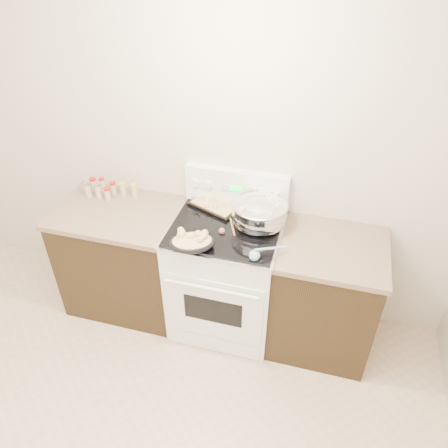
% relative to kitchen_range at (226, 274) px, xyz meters
% --- Properties ---
extents(room_shell, '(4.10, 3.60, 2.75)m').
position_rel_kitchen_range_xyz_m(room_shell, '(-0.35, -1.42, 1.21)').
color(room_shell, beige).
rests_on(room_shell, ground).
extents(counter_left, '(0.93, 0.67, 0.92)m').
position_rel_kitchen_range_xyz_m(counter_left, '(-0.83, 0.01, -0.03)').
color(counter_left, black).
rests_on(counter_left, ground).
extents(counter_right, '(0.73, 0.67, 0.92)m').
position_rel_kitchen_range_xyz_m(counter_right, '(0.73, 0.01, -0.03)').
color(counter_right, black).
rests_on(counter_right, ground).
extents(kitchen_range, '(0.78, 0.73, 1.22)m').
position_rel_kitchen_range_xyz_m(kitchen_range, '(0.00, 0.00, 0.00)').
color(kitchen_range, white).
rests_on(kitchen_range, ground).
extents(mixing_bowl, '(0.47, 0.47, 0.23)m').
position_rel_kitchen_range_xyz_m(mixing_bowl, '(0.21, 0.08, 0.54)').
color(mixing_bowl, silver).
rests_on(mixing_bowl, kitchen_range).
extents(roasting_pan, '(0.35, 0.30, 0.11)m').
position_rel_kitchen_range_xyz_m(roasting_pan, '(-0.15, -0.28, 0.50)').
color(roasting_pan, black).
rests_on(roasting_pan, kitchen_range).
extents(baking_sheet, '(0.43, 0.37, 0.06)m').
position_rel_kitchen_range_xyz_m(baking_sheet, '(-0.13, 0.22, 0.47)').
color(baking_sheet, black).
rests_on(baking_sheet, kitchen_range).
extents(wooden_spoon, '(0.12, 0.25, 0.04)m').
position_rel_kitchen_range_xyz_m(wooden_spoon, '(0.01, -0.04, 0.46)').
color(wooden_spoon, '#9A6446').
rests_on(wooden_spoon, kitchen_range).
extents(blue_ladle, '(0.21, 0.18, 0.09)m').
position_rel_kitchen_range_xyz_m(blue_ladle, '(0.27, -0.27, 0.48)').
color(blue_ladle, '#83B2C4').
rests_on(blue_ladle, kitchen_range).
extents(spice_jars, '(0.40, 0.14, 0.13)m').
position_rel_kitchen_range_xyz_m(spice_jars, '(-1.00, 0.17, 0.49)').
color(spice_jars, '#BFB28C').
rests_on(spice_jars, counter_left).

